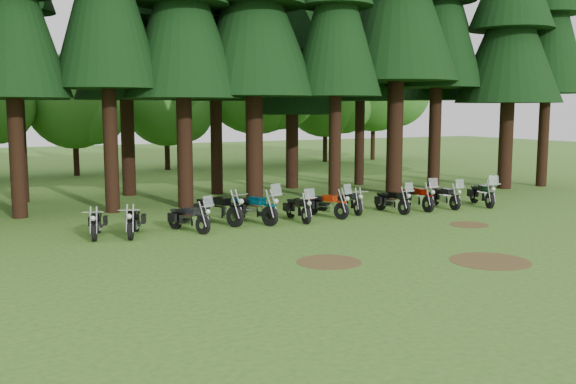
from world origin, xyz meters
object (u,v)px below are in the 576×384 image
object	(u,v)px
motorcycle_0	(96,224)
motorcycle_6	(326,205)
motorcycle_8	(392,202)
motorcycle_10	(445,197)
motorcycle_4	(254,209)
motorcycle_1	(134,223)
motorcycle_5	(298,209)
motorcycle_11	(482,195)
motorcycle_3	(218,210)
motorcycle_2	(189,219)
motorcycle_7	(351,202)
motorcycle_9	(417,198)

from	to	relation	value
motorcycle_0	motorcycle_6	xyz separation A→B (m)	(8.71, -0.22, 0.04)
motorcycle_6	motorcycle_8	world-z (taller)	motorcycle_6
motorcycle_10	motorcycle_4	bearing A→B (deg)	-177.41
motorcycle_1	motorcycle_6	distance (m)	7.57
motorcycle_1	motorcycle_8	size ratio (longest dim) A/B	0.96
motorcycle_1	motorcycle_4	world-z (taller)	motorcycle_4
motorcycle_1	motorcycle_5	world-z (taller)	motorcycle_5
motorcycle_6	motorcycle_11	xyz separation A→B (m)	(7.55, -0.61, 0.02)
motorcycle_0	motorcycle_5	bearing A→B (deg)	13.25
motorcycle_5	motorcycle_0	bearing A→B (deg)	-178.30
motorcycle_3	motorcycle_0	bearing A→B (deg)	162.38
motorcycle_6	motorcycle_10	size ratio (longest dim) A/B	1.02
motorcycle_8	motorcycle_2	bearing A→B (deg)	177.04
motorcycle_3	motorcycle_4	xyz separation A→B (m)	(1.26, -0.41, 0.01)
motorcycle_5	motorcycle_7	xyz separation A→B (m)	(2.81, 0.67, -0.03)
motorcycle_0	motorcycle_11	world-z (taller)	motorcycle_11
motorcycle_4	motorcycle_2	bearing A→B (deg)	171.60
motorcycle_3	motorcycle_11	size ratio (longest dim) A/B	1.06
motorcycle_3	motorcycle_11	distance (m)	11.91
motorcycle_9	motorcycle_3	bearing A→B (deg)	179.35
motorcycle_10	motorcycle_5	bearing A→B (deg)	-175.23
motorcycle_5	motorcycle_8	bearing A→B (deg)	4.43
motorcycle_11	motorcycle_2	bearing A→B (deg)	-160.91
motorcycle_0	motorcycle_5	distance (m)	7.35
motorcycle_2	motorcycle_10	world-z (taller)	motorcycle_2
motorcycle_3	motorcycle_7	distance (m)	5.75
motorcycle_3	motorcycle_4	bearing A→B (deg)	-39.64
motorcycle_7	motorcycle_11	bearing A→B (deg)	1.08
motorcycle_2	motorcycle_11	xyz separation A→B (m)	(13.27, -0.27, 0.03)
motorcycle_5	motorcycle_11	size ratio (longest dim) A/B	0.96
motorcycle_2	motorcycle_8	bearing A→B (deg)	-20.66
motorcycle_0	motorcycle_2	xyz separation A→B (m)	(3.00, -0.55, 0.02)
motorcycle_0	motorcycle_2	bearing A→B (deg)	6.24
motorcycle_10	motorcycle_11	distance (m)	1.86
motorcycle_0	motorcycle_1	size ratio (longest dim) A/B	0.99
motorcycle_4	motorcycle_7	bearing A→B (deg)	-14.15
motorcycle_4	motorcycle_9	distance (m)	7.40
motorcycle_2	motorcycle_4	bearing A→B (deg)	-11.20
motorcycle_2	motorcycle_9	xyz separation A→B (m)	(10.07, 0.19, 0.04)
motorcycle_0	motorcycle_8	bearing A→B (deg)	14.27
motorcycle_9	motorcycle_11	xyz separation A→B (m)	(3.20, -0.46, -0.00)
motorcycle_11	motorcycle_10	bearing A→B (deg)	-169.26
motorcycle_5	motorcycle_9	distance (m)	5.72
motorcycle_1	motorcycle_7	bearing A→B (deg)	25.56
motorcycle_1	motorcycle_9	size ratio (longest dim) A/B	0.88
motorcycle_2	motorcycle_10	xyz separation A→B (m)	(11.43, 0.04, -0.00)
motorcycle_6	motorcycle_10	xyz separation A→B (m)	(5.71, -0.30, -0.02)
motorcycle_11	motorcycle_0	bearing A→B (deg)	-162.63
motorcycle_2	motorcycle_9	bearing A→B (deg)	-19.94
motorcycle_2	motorcycle_10	size ratio (longest dim) A/B	0.98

